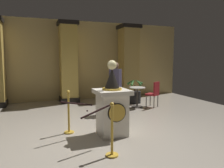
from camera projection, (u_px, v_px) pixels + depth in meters
name	position (u px, v px, depth m)	size (l,w,h in m)	color
ground_plane	(97.00, 133.00, 5.14)	(11.11, 11.11, 0.00)	#9E9384
back_wall	(66.00, 61.00, 9.34)	(11.11, 0.16, 3.47)	tan
pedestal_clock	(112.00, 107.00, 4.97)	(0.77, 0.77, 1.76)	silver
stanchion_near	(69.00, 118.00, 5.13)	(0.24, 0.24, 1.05)	gold
stanchion_far	(112.00, 138.00, 3.89)	(0.24, 0.24, 1.01)	gold
velvet_rope	(87.00, 107.00, 4.46)	(1.06, 1.08, 0.22)	black
column_right	(128.00, 62.00, 9.78)	(0.91, 0.91, 3.33)	black
column_centre_rear	(68.00, 63.00, 8.83)	(0.81, 0.81, 3.33)	black
potted_palm_right	(135.00, 95.00, 8.71)	(0.64, 0.65, 1.03)	black
bystander_guest	(115.00, 86.00, 6.99)	(0.41, 0.41, 1.70)	#383347
cafe_table	(137.00, 94.00, 7.91)	(0.59, 0.59, 0.76)	#332D28
cafe_chair_red	(154.00, 92.00, 7.90)	(0.55, 0.55, 0.96)	black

